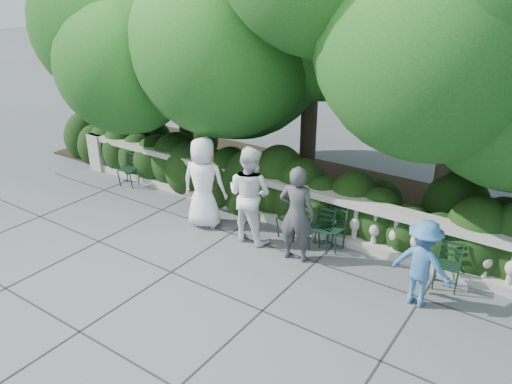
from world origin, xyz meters
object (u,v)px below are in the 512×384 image
Objects in this scene: chair_f at (318,252)px; person_woman_grey at (297,214)px; chair_e at (443,292)px; chair_weathered at (201,227)px; person_casual_man at (250,194)px; chair_c at (283,241)px; chair_a at (127,187)px; chair_d at (327,251)px; person_businessman at (204,183)px; person_older_blue at (422,263)px.

person_woman_grey is (-0.25, -0.45, 0.94)m from chair_f.
chair_f is (-2.39, -0.03, 0.00)m from chair_e.
person_casual_man is (1.15, 0.17, 0.99)m from chair_weathered.
chair_a is at bearing -156.97° from chair_c.
chair_a is 1.00× the size of chair_d.
chair_d is 2.76m from chair_weathered.
chair_d and chair_weathered have the same top height.
person_casual_man reaches higher than person_businessman.
chair_f is 0.45× the size of person_woman_grey.
person_casual_man reaches higher than chair_c.
chair_f is 1.74m from person_casual_man.
chair_c is (4.74, -0.08, 0.00)m from chair_a.
person_businessman is (-2.55, -0.34, 0.98)m from chair_f.
person_casual_man is at bearing 165.23° from person_businessman.
person_older_blue is (2.91, -0.53, 0.75)m from chair_c.
person_casual_man is (-1.40, -0.31, 0.99)m from chair_f.
chair_a is at bearing -16.49° from person_woman_grey.
chair_f is 2.60m from chair_weathered.
person_woman_grey is at bearing 1.77° from person_older_blue.
person_casual_man is at bearing -4.12° from chair_weathered.
chair_d is (0.93, 0.13, 0.00)m from chair_c.
person_older_blue is (1.98, -0.66, 0.75)m from chair_d.
chair_f is at bearing -167.06° from person_casual_man.
chair_c and chair_d have the same top height.
chair_a is 5.67m from chair_d.
chair_weathered is at bearing 3.12° from person_older_blue.
chair_weathered is at bearing -175.00° from chair_f.
person_woman_grey is (-2.64, -0.48, 0.94)m from chair_e.
person_businessman is 1.05× the size of person_woman_grey.
person_casual_man reaches higher than chair_a.
chair_d is 1.88m from person_casual_man.
chair_e is at bearing -4.90° from chair_f.
chair_f is at bearing -130.54° from chair_d.
chair_e is at bearing 24.50° from chair_c.
chair_e is at bearing -12.95° from chair_a.
person_casual_man is at bearing -173.13° from chair_f.
person_businessman is (-1.76, -0.35, 0.98)m from chair_c.
chair_d is at bearing 0.39° from chair_weathered.
chair_weathered is (-2.55, -0.48, 0.00)m from chair_f.
person_casual_man is 3.53m from person_older_blue.
person_older_blue is at bearing -17.15° from chair_a.
person_woman_grey is 2.37m from person_older_blue.
chair_a and chair_c have the same top height.
chair_d is at bearing 173.79° from person_businessman.
person_woman_grey reaches higher than chair_e.
person_businessman is at bearing 77.16° from chair_weathered.
person_older_blue reaches higher than chair_c.
chair_d is 1.00× the size of chair_e.
chair_f is at bearing -129.38° from person_woman_grey.
chair_d is at bearing 31.73° from chair_c.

